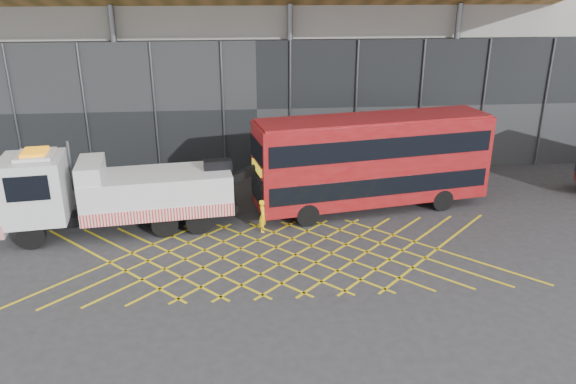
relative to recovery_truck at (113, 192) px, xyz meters
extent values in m
plane|color=#29292C|center=(5.12, -3.34, -1.98)|extent=(120.00, 120.00, 0.00)
cube|color=gold|center=(0.32, -3.34, -1.97)|extent=(7.16, 7.16, 0.01)
cube|color=gold|center=(0.32, -3.34, -1.97)|extent=(7.16, 7.16, 0.01)
cube|color=gold|center=(1.92, -3.34, -1.97)|extent=(7.16, 7.16, 0.01)
cube|color=gold|center=(1.92, -3.34, -1.97)|extent=(7.16, 7.16, 0.01)
cube|color=gold|center=(3.52, -3.34, -1.97)|extent=(7.16, 7.16, 0.01)
cube|color=gold|center=(3.52, -3.34, -1.97)|extent=(7.16, 7.16, 0.01)
cube|color=gold|center=(5.12, -3.34, -1.97)|extent=(7.16, 7.16, 0.01)
cube|color=gold|center=(5.12, -3.34, -1.97)|extent=(7.16, 7.16, 0.01)
cube|color=gold|center=(6.72, -3.34, -1.97)|extent=(7.16, 7.16, 0.01)
cube|color=gold|center=(6.72, -3.34, -1.97)|extent=(7.16, 7.16, 0.01)
cube|color=gold|center=(8.32, -3.34, -1.97)|extent=(7.16, 7.16, 0.01)
cube|color=gold|center=(8.32, -3.34, -1.97)|extent=(7.16, 7.16, 0.01)
cube|color=gold|center=(9.92, -3.34, -1.97)|extent=(7.16, 7.16, 0.01)
cube|color=gold|center=(9.92, -3.34, -1.97)|extent=(7.16, 7.16, 0.01)
cube|color=gold|center=(11.52, -3.34, -1.97)|extent=(7.16, 7.16, 0.01)
cube|color=gold|center=(11.52, -3.34, -1.97)|extent=(7.16, 7.16, 0.01)
cube|color=gold|center=(13.12, -3.34, -1.97)|extent=(7.16, 7.16, 0.01)
cube|color=gold|center=(13.12, -3.34, -1.97)|extent=(7.16, 7.16, 0.01)
cube|color=gold|center=(14.72, -3.34, -1.97)|extent=(7.16, 7.16, 0.01)
cube|color=gold|center=(14.72, -3.34, -1.97)|extent=(7.16, 7.16, 0.01)
cube|color=gray|center=(7.12, 15.66, 7.02)|extent=(55.00, 14.00, 18.00)
cube|color=black|center=(7.12, 8.36, 2.02)|extent=(55.00, 0.80, 8.00)
cylinder|color=#595B60|center=(-0.88, 8.16, 3.02)|extent=(0.36, 0.36, 10.00)
cylinder|color=#595B60|center=(9.12, 8.16, 3.02)|extent=(0.36, 0.36, 10.00)
cylinder|color=#595B60|center=(19.12, 8.16, 3.02)|extent=(0.36, 0.36, 10.00)
cube|color=black|center=(0.48, 0.07, -1.19)|extent=(10.76, 2.46, 0.39)
cube|color=silver|center=(-3.32, -0.42, 0.44)|extent=(3.04, 3.13, 2.93)
cube|color=black|center=(-4.68, -0.59, 0.95)|extent=(0.37, 2.47, 1.24)
cube|color=red|center=(-4.72, -0.59, -1.02)|extent=(0.65, 2.94, 0.62)
cube|color=orange|center=(-3.10, -0.39, 2.17)|extent=(1.18, 1.47, 0.14)
cube|color=silver|center=(2.04, 0.26, -0.12)|extent=(7.28, 3.67, 1.80)
cube|color=red|center=(2.22, -1.17, -0.79)|extent=(6.94, 0.95, 0.62)
cube|color=silver|center=(-0.86, -0.10, 1.18)|extent=(1.46, 2.82, 0.79)
cube|color=black|center=(4.95, 0.63, 0.95)|extent=(1.41, 0.73, 0.56)
cube|color=black|center=(6.06, 0.77, 0.39)|extent=(2.49, 0.70, 1.22)
cylinder|color=black|center=(-3.40, -1.62, -1.36)|extent=(1.28, 0.55, 1.24)
cylinder|color=black|center=(-3.69, 0.73, -1.36)|extent=(1.28, 0.55, 1.24)
cylinder|color=black|center=(3.98, -0.68, -1.36)|extent=(1.28, 0.55, 1.24)
cylinder|color=black|center=(3.68, 1.66, -1.36)|extent=(1.28, 0.55, 1.24)
cylinder|color=#595B60|center=(-2.01, 0.89, 1.06)|extent=(0.16, 0.16, 2.48)
cube|color=maroon|center=(12.77, 1.63, 0.72)|extent=(12.36, 4.90, 4.25)
cube|color=black|center=(12.77, 1.63, -0.28)|extent=(11.89, 4.88, 0.93)
cube|color=black|center=(12.77, 1.63, 1.69)|extent=(11.89, 4.88, 1.04)
cube|color=black|center=(6.82, 0.54, -0.22)|extent=(0.50, 2.43, 1.42)
cube|color=black|center=(6.82, 0.54, 1.69)|extent=(0.50, 2.43, 1.04)
cube|color=yellow|center=(6.81, 0.54, 0.82)|extent=(0.41, 1.93, 0.38)
cube|color=maroon|center=(12.77, 1.63, 2.88)|extent=(12.08, 4.64, 0.13)
cylinder|color=black|center=(9.22, -0.29, -1.41)|extent=(1.18, 0.53, 1.14)
cylinder|color=black|center=(8.77, 2.17, -1.41)|extent=(1.18, 0.53, 1.14)
cylinder|color=black|center=(16.44, 1.03, -1.41)|extent=(1.18, 0.53, 1.14)
cylinder|color=black|center=(16.00, 3.48, -1.41)|extent=(1.18, 0.53, 1.14)
imported|color=yellow|center=(7.03, -0.74, -1.17)|extent=(0.53, 0.67, 1.61)
camera|label=1|loc=(6.04, -25.26, 9.48)|focal=35.00mm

